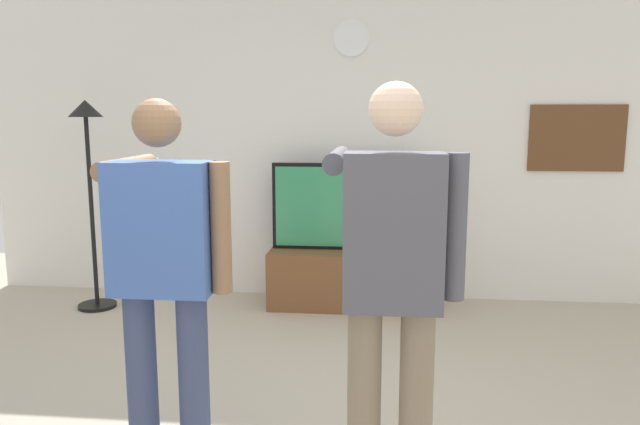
% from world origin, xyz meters
% --- Properties ---
extents(back_wall, '(6.40, 0.10, 2.70)m').
position_xyz_m(back_wall, '(0.00, 2.95, 1.35)').
color(back_wall, silver).
rests_on(back_wall, ground_plane).
extents(tv_stand, '(1.36, 0.54, 0.49)m').
position_xyz_m(tv_stand, '(0.15, 2.60, 0.25)').
color(tv_stand, brown).
rests_on(tv_stand, ground_plane).
extents(television, '(1.32, 0.07, 0.75)m').
position_xyz_m(television, '(0.15, 2.65, 0.87)').
color(television, black).
rests_on(television, tv_stand).
extents(wall_clock, '(0.31, 0.03, 0.31)m').
position_xyz_m(wall_clock, '(0.15, 2.89, 2.30)').
color(wall_clock, white).
extents(framed_picture, '(0.80, 0.04, 0.57)m').
position_xyz_m(framed_picture, '(2.09, 2.90, 1.45)').
color(framed_picture, brown).
extents(floor_lamp, '(0.32, 0.32, 1.77)m').
position_xyz_m(floor_lamp, '(-2.01, 2.34, 1.27)').
color(floor_lamp, black).
rests_on(floor_lamp, ground_plane).
extents(person_standing_nearer_lamp, '(0.63, 0.78, 1.71)m').
position_xyz_m(person_standing_nearer_lamp, '(-0.55, 0.11, 0.98)').
color(person_standing_nearer_lamp, '#384266').
rests_on(person_standing_nearer_lamp, ground_plane).
extents(person_standing_nearer_couch, '(0.57, 0.78, 1.77)m').
position_xyz_m(person_standing_nearer_couch, '(0.46, -0.07, 1.00)').
color(person_standing_nearer_couch, '#7A6B56').
rests_on(person_standing_nearer_couch, ground_plane).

